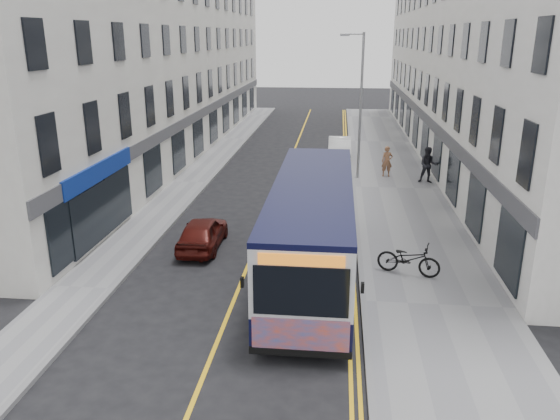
% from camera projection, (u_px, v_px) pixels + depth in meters
% --- Properties ---
extents(ground, '(140.00, 140.00, 0.00)m').
position_uv_depth(ground, '(242.00, 281.00, 18.27)').
color(ground, black).
rests_on(ground, ground).
extents(pavement_east, '(4.50, 64.00, 0.12)m').
position_uv_depth(pavement_east, '(396.00, 189.00, 28.98)').
color(pavement_east, gray).
rests_on(pavement_east, ground).
extents(pavement_west, '(2.00, 64.00, 0.12)m').
position_uv_depth(pavement_west, '(190.00, 183.00, 30.11)').
color(pavement_west, gray).
rests_on(pavement_west, ground).
extents(kerb_east, '(0.18, 64.00, 0.13)m').
position_uv_depth(kerb_east, '(354.00, 187.00, 29.20)').
color(kerb_east, slate).
rests_on(kerb_east, ground).
extents(kerb_west, '(0.18, 64.00, 0.13)m').
position_uv_depth(kerb_west, '(208.00, 183.00, 30.01)').
color(kerb_west, slate).
rests_on(kerb_west, ground).
extents(road_centre_line, '(0.12, 64.00, 0.01)m').
position_uv_depth(road_centre_line, '(280.00, 186.00, 29.63)').
color(road_centre_line, yellow).
rests_on(road_centre_line, ground).
extents(road_dbl_yellow_inner, '(0.10, 64.00, 0.01)m').
position_uv_depth(road_dbl_yellow_inner, '(345.00, 188.00, 29.27)').
color(road_dbl_yellow_inner, yellow).
rests_on(road_dbl_yellow_inner, ground).
extents(road_dbl_yellow_outer, '(0.10, 64.00, 0.01)m').
position_uv_depth(road_dbl_yellow_outer, '(349.00, 188.00, 29.25)').
color(road_dbl_yellow_outer, yellow).
rests_on(road_dbl_yellow_outer, ground).
extents(terrace_east, '(6.00, 46.00, 13.00)m').
position_uv_depth(terrace_east, '(472.00, 57.00, 34.99)').
color(terrace_east, white).
rests_on(terrace_east, ground).
extents(terrace_west, '(6.00, 46.00, 13.00)m').
position_uv_depth(terrace_west, '(162.00, 56.00, 37.05)').
color(terrace_west, silver).
rests_on(terrace_west, ground).
extents(streetlamp, '(1.32, 0.18, 8.00)m').
position_uv_depth(streetlamp, '(359.00, 102.00, 29.75)').
color(streetlamp, '#93959B').
rests_on(streetlamp, ground).
extents(city_bus, '(2.62, 11.22, 3.26)m').
position_uv_depth(city_bus, '(312.00, 225.00, 18.29)').
color(city_bus, black).
rests_on(city_bus, ground).
extents(bicycle, '(2.25, 1.35, 1.12)m').
position_uv_depth(bicycle, '(409.00, 259.00, 18.36)').
color(bicycle, black).
rests_on(bicycle, pavement_east).
extents(pedestrian_near, '(0.63, 0.42, 1.73)m').
position_uv_depth(pedestrian_near, '(387.00, 161.00, 31.07)').
color(pedestrian_near, '#8F5F41').
rests_on(pedestrian_near, pavement_east).
extents(pedestrian_far, '(1.04, 0.86, 1.97)m').
position_uv_depth(pedestrian_far, '(428.00, 165.00, 29.66)').
color(pedestrian_far, black).
rests_on(pedestrian_far, pavement_east).
extents(car_white, '(1.51, 4.22, 1.39)m').
position_uv_depth(car_white, '(340.00, 148.00, 36.03)').
color(car_white, silver).
rests_on(car_white, ground).
extents(car_maroon, '(1.47, 3.62, 1.23)m').
position_uv_depth(car_maroon, '(203.00, 233.00, 20.94)').
color(car_maroon, '#470F0B').
rests_on(car_maroon, ground).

